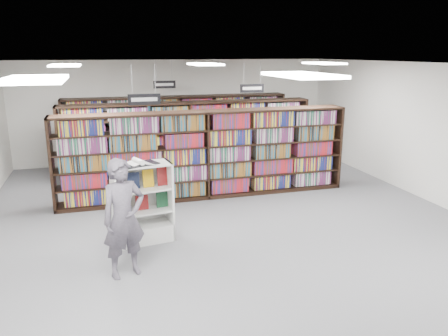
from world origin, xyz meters
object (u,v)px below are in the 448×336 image
object	(u,v)px
shopper	(124,219)
open_book	(139,163)
bookshelf_row_near	(206,155)
endcap_display	(143,215)

from	to	relation	value
shopper	open_book	bearing A→B (deg)	53.20
bookshelf_row_near	open_book	world-z (taller)	bookshelf_row_near
bookshelf_row_near	endcap_display	bearing A→B (deg)	-128.75
bookshelf_row_near	endcap_display	world-z (taller)	bookshelf_row_near
open_book	shopper	distance (m)	1.36
open_book	bookshelf_row_near	bearing A→B (deg)	29.08
endcap_display	bookshelf_row_near	bearing A→B (deg)	43.60
endcap_display	shopper	world-z (taller)	shopper
endcap_display	shopper	xyz separation A→B (m)	(-0.40, -1.26, 0.46)
shopper	endcap_display	bearing A→B (deg)	53.17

